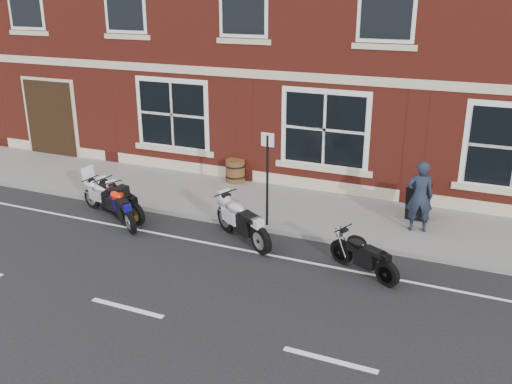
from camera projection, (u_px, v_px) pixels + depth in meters
ground at (203, 246)px, 13.42m from camera, size 80.00×80.00×0.00m
sidewalk at (255, 203)px, 15.98m from camera, size 30.00×3.00×0.12m
kerb at (230, 223)px, 14.62m from camera, size 30.00×0.16×0.12m
moto_touring_silver at (106, 195)px, 15.25m from camera, size 1.84×0.65×1.23m
moto_sport_red at (123, 205)px, 14.58m from camera, size 1.64×1.30×0.89m
moto_sport_black at (120, 199)px, 14.95m from camera, size 1.94×0.79×0.90m
moto_sport_silver at (243, 219)px, 13.51m from camera, size 1.94×1.33×1.00m
moto_naked_black at (363, 253)px, 12.00m from camera, size 1.68×0.99×0.83m
pedestrian_left at (420, 196)px, 13.73m from camera, size 0.73×0.57×1.76m
a_board_sign at (418, 203)px, 14.48m from camera, size 0.58×0.40×0.95m
barrel_planter at (235, 171)px, 17.43m from camera, size 0.62×0.62×0.68m
parking_sign at (267, 173)px, 13.88m from camera, size 0.34×0.06×2.37m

